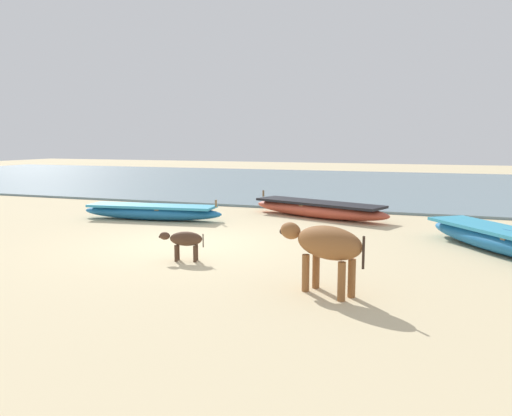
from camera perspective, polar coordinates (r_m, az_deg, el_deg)
ground at (r=11.17m, az=-7.34°, el=-4.02°), size 80.00×80.00×0.00m
sea_water at (r=26.33m, az=9.00°, el=2.75°), size 60.00×20.00×0.08m
fishing_boat_1 at (r=14.89m, az=7.00°, el=-0.09°), size 4.56×2.45×0.67m
fishing_boat_2 at (r=14.68m, az=-11.66°, el=-0.40°), size 4.24×1.35×0.62m
fishing_boat_3 at (r=11.26m, az=26.40°, el=-3.31°), size 3.41×4.10×0.68m
cow_adult_brown at (r=7.48m, az=7.85°, el=-4.14°), size 1.49×0.94×1.02m
calf_near_dark at (r=9.56m, az=-8.06°, el=-3.57°), size 0.85×0.38×0.56m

